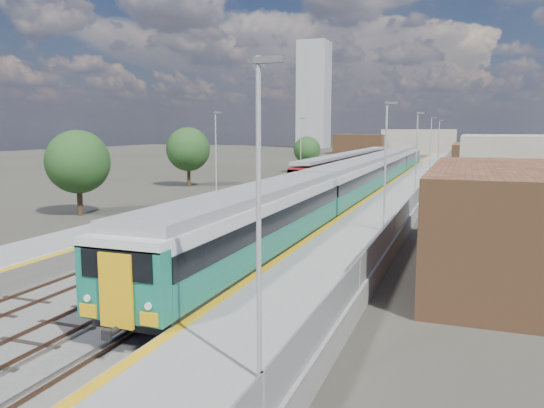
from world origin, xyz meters
The scene contains 11 objects.
ground centered at (0.00, 50.00, 0.00)m, with size 320.00×320.00×0.00m, color #47443A.
ballast_bed centered at (-2.25, 52.50, 0.03)m, with size 10.50×155.00×0.06m, color #565451.
tracks centered at (-1.65, 54.18, 0.11)m, with size 8.96×160.00×0.17m.
platform_right centered at (5.28, 52.49, 0.54)m, with size 4.70×155.00×8.52m.
platform_left centered at (-9.05, 52.49, 0.52)m, with size 4.30×155.00×8.52m.
buildings centered at (-18.12, 138.60, 10.70)m, with size 72.00×185.50×40.00m.
green_train centered at (1.50, 46.53, 2.40)m, with size 3.10×86.06×3.41m.
red_train centered at (-5.50, 71.44, 2.00)m, with size 2.68×54.44×3.38m.
tree_a centered at (-18.24, 25.39, 4.35)m, with size 5.09×5.09×6.90m.
tree_b centered at (-20.89, 48.15, 4.54)m, with size 5.32×5.32×7.21m.
tree_c centered at (-13.14, 73.01, 3.68)m, with size 4.32×4.32×5.86m.
Camera 1 is at (11.01, -9.14, 6.91)m, focal length 35.00 mm.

